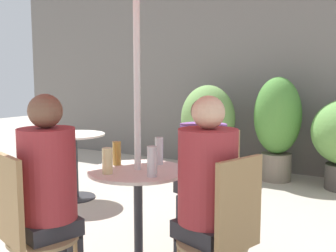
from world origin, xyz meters
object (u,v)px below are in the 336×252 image
Objects in this scene: cafe_table_near at (138,200)px; cafe_table_far at (75,153)px; bistro_chair_2 at (215,176)px; seated_person_0 at (50,184)px; potted_plant_0 at (208,124)px; seated_person_2 at (202,161)px; beer_glass_1 at (117,153)px; bistro_chair_0 at (25,223)px; potted_plant_1 at (277,122)px; seated_person_1 at (206,188)px; beer_glass_3 at (152,162)px; beer_glass_0 at (159,151)px; bistro_chair_1 at (226,228)px; beer_glass_2 at (107,161)px.

cafe_table_far is (-1.56, 1.05, -0.00)m from cafe_table_near.
seated_person_0 is at bearing -90.00° from bistro_chair_2.
bistro_chair_2 is 0.75× the size of potted_plant_0.
seated_person_2 is 7.10× the size of beer_glass_1.
bistro_chair_0 is 3.71m from potted_plant_1.
cafe_table_near is 2.97m from potted_plant_1.
potted_plant_0 is (-0.52, 3.55, 0.15)m from bistro_chair_0.
seated_person_1 reaches higher than beer_glass_3.
potted_plant_1 is at bearing 90.59° from beer_glass_3.
beer_glass_0 is 2.75m from potted_plant_1.
beer_glass_1 is at bearing 167.52° from cafe_table_near.
beer_glass_3 is at bearing -85.18° from bistro_chair_1.
bistro_chair_2 is at bearing -10.30° from cafe_table_far.
seated_person_0 is at bearing -95.59° from potted_plant_1.
beer_glass_0 is at bearing -92.39° from potted_plant_1.
bistro_chair_1 is 1.08m from bistro_chair_2.
beer_glass_3 is (-0.01, -0.69, 0.13)m from seated_person_2.
cafe_table_far is 0.78× the size of bistro_chair_2.
seated_person_1 reaches higher than beer_glass_1.
bistro_chair_1 and bistro_chair_2 have the same top height.
bistro_chair_1 reaches higher than beer_glass_2.
bistro_chair_1 is at bearing -64.03° from potted_plant_0.
potted_plant_1 is at bearing -151.38° from bistro_chair_1.
seated_person_0 reaches higher than beer_glass_0.
seated_person_1 is at bearing -36.53° from beer_glass_0.
beer_glass_2 is at bearing -84.14° from seated_person_0.
beer_glass_3 is at bearing -65.52° from beer_glass_0.
beer_glass_3 reaches higher than beer_glass_2.
cafe_table_near is 0.59× the size of seated_person_1.
seated_person_0 is 6.54× the size of beer_glass_3.
potted_plant_1 is (-0.57, 3.20, 0.21)m from bistro_chair_1.
seated_person_0 reaches higher than potted_plant_0.
cafe_table_far is at bearing -171.85° from bistro_chair_2.
seated_person_1 is at bearing -30.18° from cafe_table_far.
bistro_chair_2 is (1.81, -0.33, 0.03)m from cafe_table_far.
cafe_table_far is 3.81× the size of beer_glass_3.
beer_glass_2 is at bearing -165.41° from beer_glass_3.
bistro_chair_2 is 0.75× the size of seated_person_1.
cafe_table_near is at bearing 148.88° from beer_glass_3.
beer_glass_0 is at bearing -72.90° from potted_plant_0.
bistro_chair_0 is 4.83× the size of beer_glass_0.
seated_person_1 is at bearing -16.91° from beer_glass_1.
cafe_table_near is 4.36× the size of beer_glass_1.
seated_person_0 is at bearing -90.00° from seated_person_2.
beer_glass_2 is 3.08m from potted_plant_0.
beer_glass_2 reaches higher than cafe_table_near.
cafe_table_near is at bearing 60.30° from beer_glass_2.
beer_glass_2 is 0.30m from beer_glass_3.
seated_person_0 reaches higher than bistro_chair_0.
bistro_chair_1 reaches higher than beer_glass_3.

